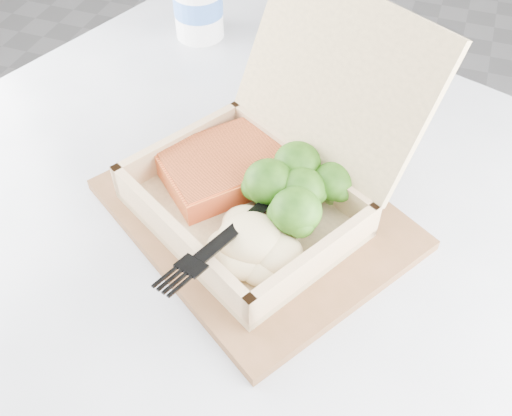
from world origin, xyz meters
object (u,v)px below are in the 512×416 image
(serving_tray, at_px, (255,214))
(takeout_container, at_px, (273,164))
(cafe_table, at_px, (225,294))
(paper_cup, at_px, (198,5))

(serving_tray, height_order, takeout_container, takeout_container)
(serving_tray, relative_size, takeout_container, 0.93)
(cafe_table, relative_size, paper_cup, 10.80)
(takeout_container, distance_m, paper_cup, 0.37)
(serving_tray, bearing_deg, cafe_table, 169.36)
(takeout_container, xyz_separation_m, paper_cup, (-0.22, 0.30, -0.01))
(cafe_table, relative_size, takeout_container, 3.07)
(cafe_table, bearing_deg, serving_tray, -10.64)
(serving_tray, distance_m, takeout_container, 0.06)
(paper_cup, bearing_deg, cafe_table, -63.42)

